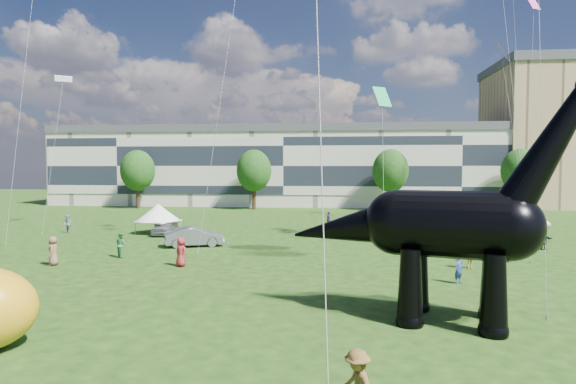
# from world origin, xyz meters

# --- Properties ---
(ground) EXTENTS (220.00, 220.00, 0.00)m
(ground) POSITION_xyz_m (0.00, 0.00, 0.00)
(ground) COLOR #16330C
(ground) RESTS_ON ground
(terrace_row) EXTENTS (78.00, 11.00, 12.00)m
(terrace_row) POSITION_xyz_m (-8.00, 62.00, 6.00)
(terrace_row) COLOR beige
(terrace_row) RESTS_ON ground
(tree_far_left) EXTENTS (5.20, 5.20, 9.44)m
(tree_far_left) POSITION_xyz_m (-30.00, 53.00, 6.29)
(tree_far_left) COLOR #382314
(tree_far_left) RESTS_ON ground
(tree_mid_left) EXTENTS (5.20, 5.20, 9.44)m
(tree_mid_left) POSITION_xyz_m (-12.00, 53.00, 6.29)
(tree_mid_left) COLOR #382314
(tree_mid_left) RESTS_ON ground
(tree_mid_right) EXTENTS (5.20, 5.20, 9.44)m
(tree_mid_right) POSITION_xyz_m (8.00, 53.00, 6.29)
(tree_mid_right) COLOR #382314
(tree_mid_right) RESTS_ON ground
(tree_far_right) EXTENTS (5.20, 5.20, 9.44)m
(tree_far_right) POSITION_xyz_m (26.00, 53.00, 6.29)
(tree_far_right) COLOR #382314
(tree_far_right) RESTS_ON ground
(dinosaur_sculpture) EXTENTS (12.36, 5.20, 10.15)m
(dinosaur_sculpture) POSITION_xyz_m (4.55, 2.48, 3.83)
(dinosaur_sculpture) COLOR black
(dinosaur_sculpture) RESTS_ON ground
(car_silver) EXTENTS (2.32, 4.67, 1.53)m
(car_silver) POSITION_xyz_m (-15.76, 25.81, 0.77)
(car_silver) COLOR #BABABF
(car_silver) RESTS_ON ground
(car_grey) EXTENTS (4.93, 3.13, 1.53)m
(car_grey) POSITION_xyz_m (-10.96, 19.43, 0.77)
(car_grey) COLOR gray
(car_grey) RESTS_ON ground
(car_white) EXTENTS (6.16, 3.77, 1.60)m
(car_white) POSITION_xyz_m (3.27, 26.40, 0.80)
(car_white) COLOR white
(car_white) RESTS_ON ground
(car_dark) EXTENTS (3.95, 5.51, 1.48)m
(car_dark) POSITION_xyz_m (4.28, 26.52, 0.74)
(car_dark) COLOR #595960
(car_dark) RESTS_ON ground
(gazebo_near) EXTENTS (4.71, 4.71, 2.78)m
(gazebo_near) POSITION_xyz_m (17.83, 31.61, 1.95)
(gazebo_near) COLOR white
(gazebo_near) RESTS_ON ground
(gazebo_far) EXTENTS (4.10, 4.10, 2.81)m
(gazebo_far) POSITION_xyz_m (17.78, 28.65, 1.97)
(gazebo_far) COLOR silver
(gazebo_far) RESTS_ON ground
(gazebo_left) EXTENTS (5.03, 5.03, 2.83)m
(gazebo_left) POSITION_xyz_m (-16.65, 26.49, 1.98)
(gazebo_left) COLOR white
(gazebo_left) RESTS_ON ground
(visitors) EXTENTS (52.14, 38.93, 1.90)m
(visitors) POSITION_xyz_m (-3.12, 14.22, 0.88)
(visitors) COLOR teal
(visitors) RESTS_ON ground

